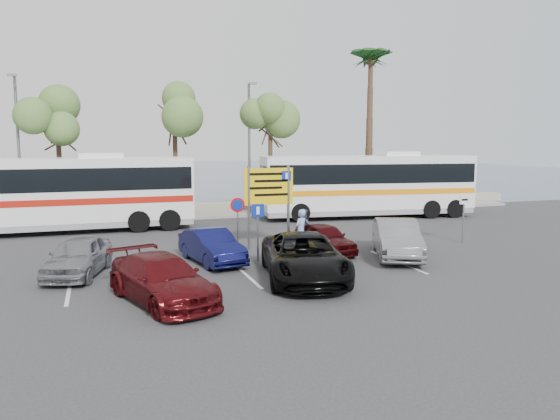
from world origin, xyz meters
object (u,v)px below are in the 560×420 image
object	(u,v)px
car_silver_a	(78,256)
pedestrian_near	(301,231)
direction_sign	(269,193)
car_blue	(212,246)
car_red	(324,238)
car_maroon	(162,279)
suv_black	(304,257)
car_silver_b	(397,239)
street_lamp_left	(18,142)
coach_bus_right	(368,187)
coach_bus_left	(63,196)
street_lamp_right	(250,142)
pedestrian_far	(304,228)

from	to	relation	value
car_silver_a	pedestrian_near	bearing A→B (deg)	24.21
pedestrian_near	direction_sign	bearing A→B (deg)	-89.43
car_blue	car_red	xyz separation A→B (m)	(4.85, 0.34, -0.02)
car_silver_a	car_maroon	bearing A→B (deg)	-43.92
suv_black	car_silver_b	distance (m)	5.24
street_lamp_left	car_silver_a	bearing A→B (deg)	-75.87
coach_bus_right	suv_black	xyz separation A→B (m)	(-9.11, -12.87, -1.10)
car_silver_a	direction_sign	bearing A→B (deg)	34.23
coach_bus_right	pedestrian_near	size ratio (longest dim) A/B	7.21
car_red	car_silver_a	bearing A→B (deg)	-179.50
coach_bus_right	coach_bus_left	bearing A→B (deg)	-180.00
car_blue	street_lamp_right	bearing A→B (deg)	57.34
coach_bus_left	car_blue	xyz separation A→B (m)	(5.77, -9.37, -1.23)
suv_black	pedestrian_near	world-z (taller)	pedestrian_near
coach_bus_right	street_lamp_right	bearing A→B (deg)	155.44
direction_sign	pedestrian_far	size ratio (longest dim) A/B	2.10
coach_bus_right	suv_black	distance (m)	15.81
car_silver_b	pedestrian_near	bearing A→B (deg)	169.78
car_silver_a	car_maroon	size ratio (longest dim) A/B	0.86
street_lamp_left	car_silver_b	distance (m)	20.95
street_lamp_right	car_silver_a	world-z (taller)	street_lamp_right
pedestrian_far	car_silver_b	bearing A→B (deg)	-150.18
coach_bus_left	car_blue	size ratio (longest dim) A/B	3.31
street_lamp_right	car_red	world-z (taller)	street_lamp_right
coach_bus_left	suv_black	xyz separation A→B (m)	(8.22, -12.87, -1.11)
car_maroon	car_red	size ratio (longest dim) A/B	1.27
car_silver_a	street_lamp_right	bearing A→B (deg)	68.77
coach_bus_left	pedestrian_near	bearing A→B (deg)	-41.48
coach_bus_left	car_blue	bearing A→B (deg)	-58.37
street_lamp_right	direction_sign	xyz separation A→B (m)	(-2.00, -10.32, -2.17)
direction_sign	car_red	size ratio (longest dim) A/B	0.98
street_lamp_left	pedestrian_far	distance (m)	16.83
car_blue	car_maroon	distance (m)	5.22
coach_bus_left	car_maroon	world-z (taller)	coach_bus_left
car_silver_a	car_blue	size ratio (longest dim) A/B	1.02
coach_bus_left	pedestrian_far	world-z (taller)	coach_bus_left
car_maroon	car_silver_b	world-z (taller)	car_silver_b
car_maroon	suv_black	size ratio (longest dim) A/B	0.84
car_blue	pedestrian_near	size ratio (longest dim) A/B	2.16
suv_black	pedestrian_near	bearing A→B (deg)	83.06
car_maroon	pedestrian_far	world-z (taller)	pedestrian_far
car_silver_a	car_maroon	xyz separation A→B (m)	(2.40, -4.12, -0.01)
street_lamp_left	car_red	distance (m)	18.09
car_silver_a	pedestrian_near	distance (m)	8.85
coach_bus_right	car_red	distance (m)	11.31
direction_sign	car_blue	xyz separation A→B (m)	(-2.96, -2.07, -1.78)
coach_bus_right	car_silver_b	distance (m)	11.65
coach_bus_left	coach_bus_right	xyz separation A→B (m)	(17.33, 0.00, -0.01)
car_silver_a	car_silver_b	bearing A→B (deg)	11.62
street_lamp_left	car_maroon	bearing A→B (deg)	-71.64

